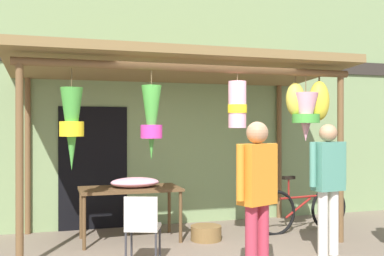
% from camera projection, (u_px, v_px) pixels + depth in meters
% --- Properties ---
extents(shop_facade, '(11.81, 0.29, 4.54)m').
position_uv_depth(shop_facade, '(171.00, 93.00, 7.96)').
color(shop_facade, '#7A9360').
rests_on(shop_facade, ground_plane).
extents(market_stall_canopy, '(4.86, 2.37, 2.70)m').
position_uv_depth(market_stall_canopy, '(186.00, 80.00, 6.69)').
color(market_stall_canopy, brown).
rests_on(market_stall_canopy, ground_plane).
extents(display_table, '(1.46, 0.77, 0.78)m').
position_uv_depth(display_table, '(130.00, 193.00, 6.68)').
color(display_table, brown).
rests_on(display_table, ground_plane).
extents(flower_heap_on_table, '(0.71, 0.50, 0.14)m').
position_uv_depth(flower_heap_on_table, '(136.00, 182.00, 6.71)').
color(flower_heap_on_table, pink).
rests_on(flower_heap_on_table, display_table).
extents(folding_chair, '(0.51, 0.51, 0.84)m').
position_uv_depth(folding_chair, '(142.00, 223.00, 5.51)').
color(folding_chair, beige).
rests_on(folding_chair, ground_plane).
extents(wicker_basket_by_table, '(0.45, 0.45, 0.21)m').
position_uv_depth(wicker_basket_by_table, '(206.00, 233.00, 6.71)').
color(wicker_basket_by_table, brown).
rests_on(wicker_basket_by_table, ground_plane).
extents(parked_bicycle, '(1.74, 0.44, 0.92)m').
position_uv_depth(parked_bicycle, '(303.00, 210.00, 7.28)').
color(parked_bicycle, black).
rests_on(parked_bicycle, ground_plane).
extents(shopper_by_bananas, '(0.55, 0.36, 1.73)m').
position_uv_depth(shopper_by_bananas, '(257.00, 188.00, 4.81)').
color(shopper_by_bananas, '#B23347').
rests_on(shopper_by_bananas, ground_plane).
extents(passerby_at_right, '(0.59, 0.28, 1.71)m').
position_uv_depth(passerby_at_right, '(328.00, 177.00, 5.92)').
color(passerby_at_right, silver).
rests_on(passerby_at_right, ground_plane).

